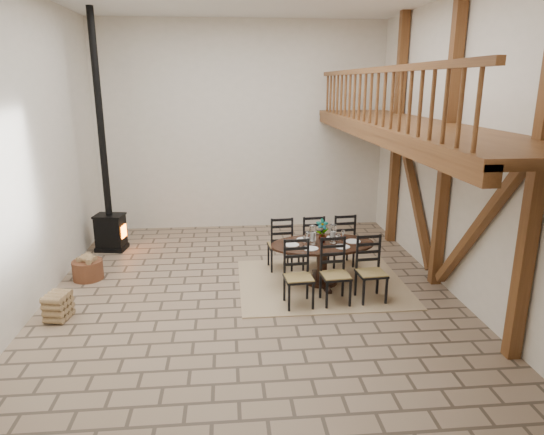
{
  "coord_description": "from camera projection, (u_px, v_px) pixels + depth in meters",
  "views": [
    {
      "loc": [
        -0.37,
        -7.97,
        3.57
      ],
      "look_at": [
        0.41,
        0.4,
        1.21
      ],
      "focal_mm": 32.0,
      "sensor_mm": 36.0,
      "label": 1
    }
  ],
  "objects": [
    {
      "name": "ground",
      "position": [
        251.0,
        289.0,
        8.64
      ],
      "size": [
        8.0,
        8.0,
        0.0
      ],
      "primitive_type": "plane",
      "color": "#8E765E",
      "rests_on": "ground"
    },
    {
      "name": "room_shell",
      "position": [
        322.0,
        117.0,
        7.93
      ],
      "size": [
        7.02,
        8.02,
        5.01
      ],
      "color": "silver",
      "rests_on": "ground"
    },
    {
      "name": "rug",
      "position": [
        321.0,
        283.0,
        8.9
      ],
      "size": [
        3.0,
        2.5,
        0.02
      ],
      "primitive_type": "cube",
      "color": "tan",
      "rests_on": "ground"
    },
    {
      "name": "dining_table",
      "position": [
        322.0,
        263.0,
        8.79
      ],
      "size": [
        1.97,
        2.22,
        1.21
      ],
      "rotation": [
        0.0,
        0.0,
        0.08
      ],
      "color": "black",
      "rests_on": "ground"
    },
    {
      "name": "wood_stove",
      "position": [
        108.0,
        200.0,
        10.39
      ],
      "size": [
        0.68,
        0.57,
        5.0
      ],
      "rotation": [
        0.0,
        0.0,
        -0.15
      ],
      "color": "black",
      "rests_on": "ground"
    },
    {
      "name": "log_basket",
      "position": [
        88.0,
        269.0,
        9.06
      ],
      "size": [
        0.55,
        0.55,
        0.46
      ],
      "rotation": [
        0.0,
        0.0,
        0.28
      ],
      "color": "brown",
      "rests_on": "ground"
    },
    {
      "name": "log_stack",
      "position": [
        58.0,
        306.0,
        7.5
      ],
      "size": [
        0.39,
        0.49,
        0.43
      ],
      "rotation": [
        0.0,
        0.0,
        -0.19
      ],
      "color": "tan",
      "rests_on": "ground"
    }
  ]
}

